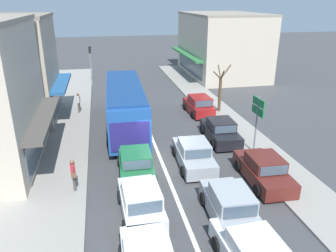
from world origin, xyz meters
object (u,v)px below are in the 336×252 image
object	(u,v)px
directional_road_sign	(258,112)
sedan_queue_gap_filler	(136,165)
hatchback_queue_far_back	(141,202)
sedan_adjacent_lane_trail	(194,154)
parked_sedan_kerb_second	(220,131)
street_tree_right	(220,91)
pedestrian_with_handbag_near	(73,173)
parked_sedan_kerb_front	(264,170)
pedestrian_browsing_midblock	(79,102)
traffic_light_downstreet	(91,59)
city_bus	(125,103)
hatchback_behind_bus_mid	(230,205)
parked_hatchback_kerb_third	(199,106)

from	to	relation	value
directional_road_sign	sedan_queue_gap_filler	bearing A→B (deg)	-170.41
hatchback_queue_far_back	sedan_adjacent_lane_trail	distance (m)	5.40
parked_sedan_kerb_second	street_tree_right	bearing A→B (deg)	70.62
pedestrian_with_handbag_near	parked_sedan_kerb_second	bearing A→B (deg)	26.65
parked_sedan_kerb_front	directional_road_sign	xyz separation A→B (m)	(1.00, 3.15, 2.04)
sedan_queue_gap_filler	pedestrian_browsing_midblock	bearing A→B (deg)	107.26
directional_road_sign	parked_sedan_kerb_second	bearing A→B (deg)	119.28
traffic_light_downstreet	pedestrian_browsing_midblock	world-z (taller)	traffic_light_downstreet
city_bus	pedestrian_with_handbag_near	world-z (taller)	city_bus
city_bus	parked_sedan_kerb_second	world-z (taller)	city_bus
hatchback_queue_far_back	sedan_adjacent_lane_trail	size ratio (longest dim) A/B	0.88
parked_sedan_kerb_front	pedestrian_with_handbag_near	bearing A→B (deg)	174.52
hatchback_queue_far_back	directional_road_sign	size ratio (longest dim) A/B	1.04
sedan_queue_gap_filler	traffic_light_downstreet	bearing A→B (deg)	96.76
city_bus	parked_sedan_kerb_second	bearing A→B (deg)	-30.87
hatchback_behind_bus_mid	pedestrian_with_handbag_near	bearing A→B (deg)	151.94
hatchback_behind_bus_mid	parked_sedan_kerb_front	bearing A→B (deg)	42.00
city_bus	sedan_queue_gap_filler	bearing A→B (deg)	-90.55
street_tree_right	sedan_queue_gap_filler	bearing A→B (deg)	-131.13
sedan_queue_gap_filler	directional_road_sign	distance (m)	7.74
hatchback_behind_bus_mid	street_tree_right	xyz separation A→B (m)	(4.52, 13.65, 1.12)
parked_sedan_kerb_front	city_bus	bearing A→B (deg)	124.75
parked_sedan_kerb_front	directional_road_sign	size ratio (longest dim) A/B	1.18
pedestrian_browsing_midblock	parked_hatchback_kerb_third	bearing A→B (deg)	-11.40
city_bus	hatchback_queue_far_back	world-z (taller)	city_bus
sedan_adjacent_lane_trail	pedestrian_browsing_midblock	bearing A→B (deg)	122.90
parked_hatchback_kerb_third	pedestrian_with_handbag_near	world-z (taller)	pedestrian_with_handbag_near
parked_hatchback_kerb_third	parked_sedan_kerb_front	bearing A→B (deg)	-89.15
hatchback_queue_far_back	sedan_queue_gap_filler	world-z (taller)	hatchback_queue_far_back
hatchback_queue_far_back	traffic_light_downstreet	world-z (taller)	traffic_light_downstreet
pedestrian_with_handbag_near	pedestrian_browsing_midblock	xyz separation A→B (m)	(-0.31, 12.04, -0.00)
traffic_light_downstreet	directional_road_sign	xyz separation A→B (m)	(9.81, -19.49, -0.15)
parked_sedan_kerb_front	directional_road_sign	world-z (taller)	directional_road_sign
hatchback_behind_bus_mid	directional_road_sign	distance (m)	7.22
parked_sedan_kerb_second	parked_hatchback_kerb_third	distance (m)	5.51
sedan_queue_gap_filler	street_tree_right	world-z (taller)	street_tree_right
parked_sedan_kerb_front	hatchback_queue_far_back	bearing A→B (deg)	-166.10
parked_hatchback_kerb_third	street_tree_right	size ratio (longest dim) A/B	0.94
parked_sedan_kerb_front	directional_road_sign	bearing A→B (deg)	72.43
city_bus	parked_sedan_kerb_second	size ratio (longest dim) A/B	2.56
directional_road_sign	city_bus	bearing A→B (deg)	140.90
parked_sedan_kerb_front	traffic_light_downstreet	bearing A→B (deg)	111.29
parked_hatchback_kerb_third	directional_road_sign	xyz separation A→B (m)	(1.16, -7.86, 1.99)
parked_hatchback_kerb_third	pedestrian_with_handbag_near	distance (m)	13.74
hatchback_queue_far_back	parked_sedan_kerb_second	world-z (taller)	hatchback_queue_far_back
directional_road_sign	pedestrian_browsing_midblock	xyz separation A→B (m)	(-10.79, 9.80, -1.64)
sedan_queue_gap_filler	hatchback_queue_far_back	bearing A→B (deg)	-92.93
hatchback_behind_bus_mid	parked_sedan_kerb_second	world-z (taller)	hatchback_behind_bus_mid
city_bus	parked_sedan_kerb_front	world-z (taller)	city_bus
city_bus	pedestrian_with_handbag_near	distance (m)	8.80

